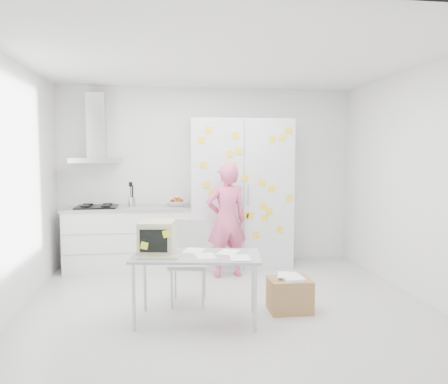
{
  "coord_description": "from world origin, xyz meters",
  "views": [
    {
      "loc": [
        -0.71,
        -4.77,
        1.69
      ],
      "look_at": [
        0.08,
        0.77,
        1.2
      ],
      "focal_mm": 35.0,
      "sensor_mm": 36.0,
      "label": 1
    }
  ],
  "objects": [
    {
      "name": "floor",
      "position": [
        0.0,
        0.0,
        -0.01
      ],
      "size": [
        4.5,
        4.0,
        0.02
      ],
      "primitive_type": "cube",
      "color": "silver",
      "rests_on": "ground"
    },
    {
      "name": "walls",
      "position": [
        0.0,
        0.72,
        1.35
      ],
      "size": [
        4.52,
        4.01,
        2.7
      ],
      "color": "white",
      "rests_on": "ground"
    },
    {
      "name": "ceiling",
      "position": [
        0.0,
        0.0,
        2.7
      ],
      "size": [
        4.5,
        4.0,
        0.02
      ],
      "primitive_type": "cube",
      "color": "white",
      "rests_on": "walls"
    },
    {
      "name": "counter_run",
      "position": [
        -1.2,
        1.7,
        0.47
      ],
      "size": [
        1.84,
        0.63,
        1.28
      ],
      "color": "white",
      "rests_on": "ground"
    },
    {
      "name": "range_hood",
      "position": [
        -1.65,
        1.84,
        1.96
      ],
      "size": [
        0.7,
        0.48,
        1.01
      ],
      "color": "silver",
      "rests_on": "walls"
    },
    {
      "name": "tall_cabinet",
      "position": [
        0.45,
        1.67,
        1.1
      ],
      "size": [
        1.5,
        0.68,
        2.2
      ],
      "color": "silver",
      "rests_on": "ground"
    },
    {
      "name": "person",
      "position": [
        0.16,
        1.1,
        0.78
      ],
      "size": [
        0.62,
        0.46,
        1.57
      ],
      "primitive_type": "imported",
      "rotation": [
        0.0,
        0.0,
        3.3
      ],
      "color": "#E05783",
      "rests_on": "ground"
    },
    {
      "name": "desk",
      "position": [
        -0.62,
        -0.39,
        0.77
      ],
      "size": [
        1.35,
        0.83,
        1.01
      ],
      "rotation": [
        0.0,
        0.0,
        -0.16
      ],
      "color": "#A3A6AE",
      "rests_on": "ground"
    },
    {
      "name": "chair",
      "position": [
        -0.41,
        0.15,
        0.53
      ],
      "size": [
        0.48,
        0.48,
        0.94
      ],
      "rotation": [
        0.0,
        0.0,
        -0.15
      ],
      "color": "beige",
      "rests_on": "ground"
    },
    {
      "name": "cardboard_box",
      "position": [
        0.64,
        -0.33,
        0.18
      ],
      "size": [
        0.45,
        0.37,
        0.39
      ],
      "rotation": [
        0.0,
        0.0,
        -0.02
      ],
      "color": "#A57947",
      "rests_on": "ground"
    }
  ]
}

